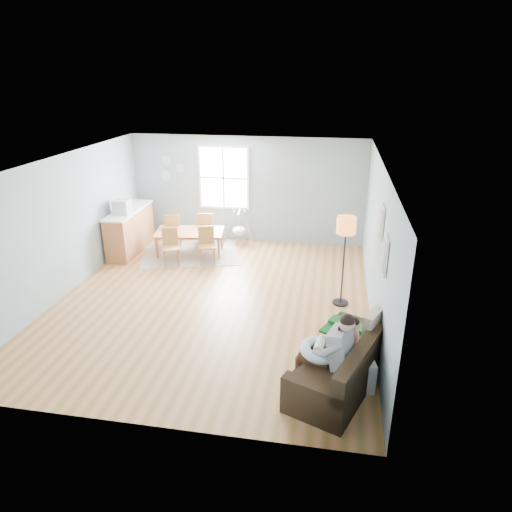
% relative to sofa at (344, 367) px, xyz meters
% --- Properties ---
extents(room, '(8.40, 9.40, 3.90)m').
position_rel_sofa_xyz_m(room, '(-2.50, 2.22, 2.13)').
color(room, olive).
extents(window, '(1.32, 0.08, 1.62)m').
position_rel_sofa_xyz_m(window, '(-3.10, 5.68, 1.36)').
color(window, white).
rests_on(window, room).
extents(pictures, '(0.05, 1.34, 0.74)m').
position_rel_sofa_xyz_m(pictures, '(0.46, 1.17, 1.56)').
color(pictures, white).
rests_on(pictures, room).
extents(wall_plates, '(0.67, 0.02, 0.66)m').
position_rel_sofa_xyz_m(wall_plates, '(-4.51, 5.69, 1.54)').
color(wall_plates, '#8DA3A9').
rests_on(wall_plates, room).
extents(sofa, '(1.54, 2.18, 0.81)m').
position_rel_sofa_xyz_m(sofa, '(0.00, 0.00, 0.00)').
color(sofa, black).
rests_on(sofa, room).
extents(green_throw, '(1.15, 1.07, 0.04)m').
position_rel_sofa_xyz_m(green_throw, '(0.18, 0.65, 0.23)').
color(green_throw, '#155D27').
rests_on(green_throw, sofa).
extents(beige_pillow, '(0.33, 0.50, 0.49)m').
position_rel_sofa_xyz_m(beige_pillow, '(0.38, 0.41, 0.45)').
color(beige_pillow, '#BBB08F').
rests_on(beige_pillow, sofa).
extents(father, '(0.96, 0.62, 1.29)m').
position_rel_sofa_xyz_m(father, '(-0.23, -0.22, 0.40)').
color(father, gray).
rests_on(father, sofa).
extents(nursing_pillow, '(0.73, 0.72, 0.22)m').
position_rel_sofa_xyz_m(nursing_pillow, '(-0.36, -0.16, 0.35)').
color(nursing_pillow, '#C6E5F7').
rests_on(nursing_pillow, father).
extents(infant, '(0.18, 0.37, 0.14)m').
position_rel_sofa_xyz_m(infant, '(-0.36, -0.13, 0.43)').
color(infant, silver).
rests_on(infant, nursing_pillow).
extents(toddler, '(0.53, 0.39, 0.79)m').
position_rel_sofa_xyz_m(toddler, '(0.00, 0.21, 0.39)').
color(toddler, silver).
rests_on(toddler, sofa).
extents(floor_lamp, '(0.35, 0.35, 1.74)m').
position_rel_sofa_xyz_m(floor_lamp, '(-0.05, 2.48, 1.16)').
color(floor_lamp, black).
rests_on(floor_lamp, room).
extents(storage_cube, '(0.48, 0.44, 0.46)m').
position_rel_sofa_xyz_m(storage_cube, '(0.19, -0.05, -0.06)').
color(storage_cube, white).
rests_on(storage_cube, room).
extents(rug, '(2.69, 2.32, 0.01)m').
position_rel_sofa_xyz_m(rug, '(-3.70, 4.47, -0.28)').
color(rug, '#9D9790').
rests_on(rug, room).
extents(dining_table, '(1.75, 1.15, 0.57)m').
position_rel_sofa_xyz_m(dining_table, '(-3.70, 4.47, -0.00)').
color(dining_table, '#985632').
rests_on(dining_table, rug).
extents(chair_sw, '(0.50, 0.50, 0.85)m').
position_rel_sofa_xyz_m(chair_sw, '(-3.94, 3.81, 0.19)').
color(chair_sw, olive).
rests_on(chair_sw, rug).
extents(chair_se, '(0.49, 0.49, 0.85)m').
position_rel_sofa_xyz_m(chair_se, '(-3.14, 4.05, 0.19)').
color(chair_se, olive).
rests_on(chair_se, rug).
extents(chair_nw, '(0.48, 0.48, 0.87)m').
position_rel_sofa_xyz_m(chair_nw, '(-4.25, 4.90, 0.20)').
color(chair_nw, olive).
rests_on(chair_nw, rug).
extents(chair_ne, '(0.46, 0.46, 0.88)m').
position_rel_sofa_xyz_m(chair_ne, '(-3.47, 5.13, 0.21)').
color(chair_ne, olive).
rests_on(chair_ne, rug).
extents(counter, '(0.60, 1.91, 1.06)m').
position_rel_sofa_xyz_m(counter, '(-5.20, 4.44, 0.25)').
color(counter, '#985632').
rests_on(counter, room).
extents(monitor, '(0.38, 0.36, 0.34)m').
position_rel_sofa_xyz_m(monitor, '(-5.18, 4.08, 0.94)').
color(monitor, '#B1B0B5').
rests_on(monitor, counter).
extents(baby_swing, '(0.95, 0.96, 0.87)m').
position_rel_sofa_xyz_m(baby_swing, '(-2.64, 5.32, 0.10)').
color(baby_swing, '#B1B0B5').
rests_on(baby_swing, room).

